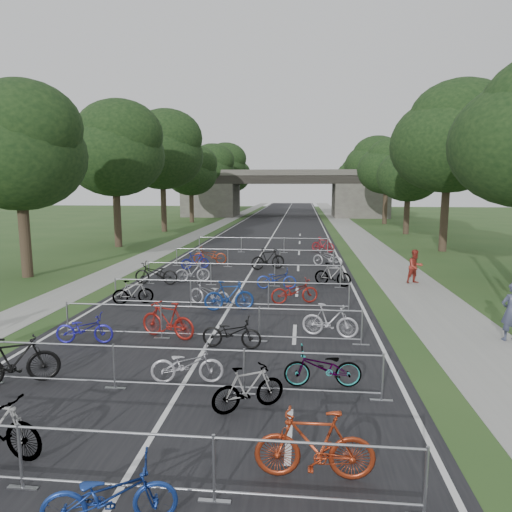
{
  "coord_description": "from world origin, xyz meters",
  "views": [
    {
      "loc": [
        2.79,
        -6.14,
        4.73
      ],
      "look_at": [
        0.42,
        17.23,
        1.1
      ],
      "focal_mm": 32.0,
      "sensor_mm": 36.0,
      "label": 1
    }
  ],
  "objects": [
    {
      "name": "bike_8",
      "position": [
        -3.71,
        6.53,
        0.45
      ],
      "size": [
        1.79,
        0.8,
        0.91
      ],
      "primitive_type": "imported",
      "rotation": [
        0.0,
        0.0,
        1.69
      ],
      "color": "#201C9A",
      "rests_on": "ground"
    },
    {
      "name": "barrier_row_0",
      "position": [
        0.0,
        0.0,
        0.55
      ],
      "size": [
        9.7,
        0.08,
        1.1
      ],
      "color": "gray",
      "rests_on": "ground"
    },
    {
      "name": "barrier_row_2",
      "position": [
        0.0,
        7.2,
        0.55
      ],
      "size": [
        9.7,
        0.08,
        1.1
      ],
      "color": "gray",
      "rests_on": "ground"
    },
    {
      "name": "bike_20",
      "position": [
        -3.26,
        19.03,
        0.49
      ],
      "size": [
        1.66,
        1.08,
        0.97
      ],
      "primitive_type": "imported",
      "rotation": [
        0.0,
        0.0,
        1.99
      ],
      "color": "navy",
      "rests_on": "ground"
    },
    {
      "name": "tree_right_2",
      "position": [
        13.11,
        39.93,
        5.95
      ],
      "size": [
        6.16,
        6.16,
        9.39
      ],
      "color": "#33261C",
      "rests_on": "ground"
    },
    {
      "name": "bike_2",
      "position": [
        0.2,
        -0.65,
        0.49
      ],
      "size": [
        1.96,
        1.13,
        0.97
      ],
      "primitive_type": "imported",
      "rotation": [
        0.0,
        0.0,
        1.85
      ],
      "color": "navy",
      "rests_on": "ground"
    },
    {
      "name": "bike_3",
      "position": [
        3.04,
        0.72,
        0.59
      ],
      "size": [
        1.97,
        0.59,
        1.18
      ],
      "primitive_type": "imported",
      "rotation": [
        0.0,
        0.0,
        4.73
      ],
      "color": "#963015",
      "rests_on": "ground"
    },
    {
      "name": "bike_17",
      "position": [
        -2.56,
        15.53,
        0.52
      ],
      "size": [
        1.8,
        0.96,
        1.04
      ],
      "primitive_type": "imported",
      "rotation": [
        0.0,
        0.0,
        1.86
      ],
      "color": "#97999F",
      "rests_on": "ground"
    },
    {
      "name": "tree_right_4",
      "position": [
        13.11,
        63.93,
        7.9
      ],
      "size": [
        8.18,
        8.18,
        12.47
      ],
      "color": "#33261C",
      "rests_on": "ground"
    },
    {
      "name": "tree_left_1",
      "position": [
        -11.39,
        27.93,
        7.3
      ],
      "size": [
        7.56,
        7.56,
        11.53
      ],
      "color": "#33261C",
      "rests_on": "ground"
    },
    {
      "name": "bike_11",
      "position": [
        3.71,
        7.85,
        0.53
      ],
      "size": [
        1.84,
        0.87,
        1.07
      ],
      "primitive_type": "imported",
      "rotation": [
        0.0,
        0.0,
        1.36
      ],
      "color": "#B0AEB6",
      "rests_on": "ground"
    },
    {
      "name": "bike_13",
      "position": [
        -0.82,
        11.17,
        0.5
      ],
      "size": [
        2.02,
        1.38,
        1.0
      ],
      "primitive_type": "imported",
      "rotation": [
        0.0,
        0.0,
        4.3
      ],
      "color": "#A5A5AD",
      "rests_on": "ground"
    },
    {
      "name": "bike_12",
      "position": [
        -3.94,
        11.14,
        0.48
      ],
      "size": [
        1.67,
        0.97,
        0.97
      ],
      "primitive_type": "imported",
      "rotation": [
        0.0,
        0.0,
        1.91
      ],
      "color": "gray",
      "rests_on": "ground"
    },
    {
      "name": "bike_5",
      "position": [
        0.08,
        4.09,
        0.46
      ],
      "size": [
        1.82,
        0.85,
        0.92
      ],
      "primitive_type": "imported",
      "rotation": [
        0.0,
        0.0,
        1.71
      ],
      "color": "#B2B0B8",
      "rests_on": "ground"
    },
    {
      "name": "tree_left_2",
      "position": [
        -11.39,
        39.93,
        8.12
      ],
      "size": [
        8.4,
        8.4,
        12.81
      ],
      "color": "#33261C",
      "rests_on": "ground"
    },
    {
      "name": "pedestrian_b",
      "position": [
        8.3,
        16.37,
        0.83
      ],
      "size": [
        0.98,
        0.88,
        1.66
      ],
      "primitive_type": "imported",
      "rotation": [
        0.0,
        0.0,
        0.38
      ],
      "color": "maroon",
      "rests_on": "ground"
    },
    {
      "name": "tree_left_0",
      "position": [
        -11.39,
        15.93,
        6.49
      ],
      "size": [
        6.72,
        6.72,
        10.25
      ],
      "color": "#33261C",
      "rests_on": "ground"
    },
    {
      "name": "bike_19",
      "position": [
        4.27,
        15.36,
        0.55
      ],
      "size": [
        1.87,
        1.22,
        1.09
      ],
      "primitive_type": "imported",
      "rotation": [
        0.0,
        0.0,
        1.15
      ],
      "color": "gray",
      "rests_on": "ground"
    },
    {
      "name": "barrier_row_3",
      "position": [
        0.0,
        11.0,
        0.55
      ],
      "size": [
        9.7,
        0.08,
        1.1
      ],
      "color": "gray",
      "rests_on": "ground"
    },
    {
      "name": "bike_21",
      "position": [
        -2.76,
        20.79,
        0.54
      ],
      "size": [
        2.04,
        0.72,
        1.07
      ],
      "primitive_type": "imported",
      "rotation": [
        0.0,
        0.0,
        4.72
      ],
      "color": "maroon",
      "rests_on": "ground"
    },
    {
      "name": "overpass_bridge",
      "position": [
        0.0,
        65.0,
        3.53
      ],
      "size": [
        31.0,
        8.0,
        7.05
      ],
      "color": "#4A4642",
      "rests_on": "ground"
    },
    {
      "name": "bike_10",
      "position": [
        0.78,
        6.59,
        0.46
      ],
      "size": [
        1.81,
        0.73,
        0.93
      ],
      "primitive_type": "imported",
      "rotation": [
        0.0,
        0.0,
        1.5
      ],
      "color": "black",
      "rests_on": "ground"
    },
    {
      "name": "bike_18",
      "position": [
        1.65,
        14.46,
        0.48
      ],
      "size": [
        1.86,
        0.74,
        0.96
      ],
      "primitive_type": "imported",
      "rotation": [
        0.0,
        0.0,
        1.63
      ],
      "color": "navy",
      "rests_on": "ground"
    },
    {
      "name": "bike_23",
      "position": [
        4.3,
        20.59,
        0.51
      ],
      "size": [
        2.0,
        1.6,
        1.02
      ],
      "primitive_type": "imported",
      "rotation": [
        0.0,
        0.0,
        4.16
      ],
      "color": "#A9A9B0",
      "rests_on": "ground"
    },
    {
      "name": "bike_7",
      "position": [
        3.33,
        4.18,
        0.48
      ],
      "size": [
        1.87,
        0.77,
        0.96
      ],
      "primitive_type": "imported",
      "rotation": [
        0.0,
        0.0,
        4.79
      ],
      "color": "gray",
      "rests_on": "ground"
    },
    {
      "name": "barrier_row_1",
      "position": [
        0.0,
        3.6,
        0.55
      ],
      "size": [
        9.7,
        0.08,
        1.1
      ],
      "color": "gray",
      "rests_on": "ground"
    },
    {
      "name": "bike_27",
      "position": [
        4.3,
        26.59,
        0.54
      ],
      "size": [
        1.8,
        1.31,
        1.07
      ],
      "primitive_type": "imported",
      "rotation": [
        0.0,
        0.0,
        1.06
      ],
      "color": "maroon",
      "rests_on": "ground"
    },
    {
      "name": "bike_16",
      "position": [
        -4.18,
        14.79,
        0.55
      ],
      "size": [
        2.11,
        0.77,
        1.1
      ],
      "primitive_type": "imported",
      "rotation": [
        0.0,
        0.0,
        4.7
      ],
      "color": "black",
      "rests_on": "ground"
    },
    {
      "name": "tree_right_6",
      "position": [
        13.11,
        87.93,
        6.92
      ],
      "size": [
        7.17,
        7.17,
        10.93
      ],
      "color": "#33261C",
      "rests_on": "ground"
    },
    {
      "name": "tree_left_6",
      "position": [
        -11.39,
        87.93,
        6.49
      ],
      "size": [
        6.72,
        6.72,
        10.25
      ],
      "color": "#33261C",
      "rests_on": "ground"
    },
    {
      "name": "tree_left_3",
      "position": [
        -11.39,
        51.93,
        6.49
      ],
      "size": [
        6.72,
        6.72,
        10.25
      ],
      "color": "#33261C",
      "rests_on": "ground"
    },
    {
      "name": "barrier_row_6",
      "position": [
        0.0,
        26.0,
        0.55
      ],
      "size": [
        9.7,
        0.08,
        1.1
      ],
      "color": "gray",
      "rests_on": "ground"
    },
    {
      "name": "bike_9",
      "position": [
        -1.34,
        7.25,
        0.58
      ],
      "size": [
        2.01,
        1.14,
        1.16
      ],
      "primitive_type": "imported",
      "rotation": [
        0.0,
        0.0,
        4.38
      ],
      "color": "maroon",
      "rests_on": "ground"
    },
    {
      "name": "bike_4",
      "position": [
        -3.96,
        3.54,
        0.6
      ],
      "size": [
        2.03,
        1.44,
        1.2
      ],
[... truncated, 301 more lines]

